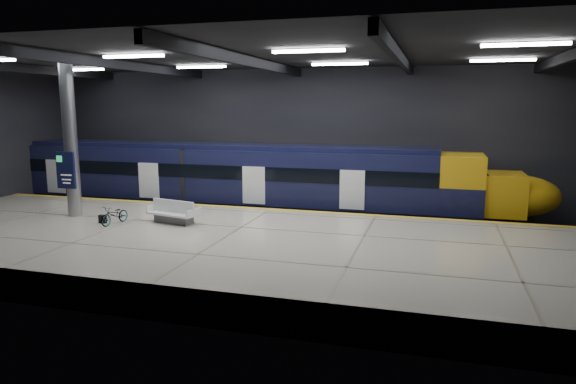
% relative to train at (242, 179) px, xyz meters
% --- Properties ---
extents(ground, '(30.00, 30.00, 0.00)m').
position_rel_train_xyz_m(ground, '(2.52, -5.50, -2.06)').
color(ground, black).
rests_on(ground, ground).
extents(room_shell, '(30.10, 16.10, 8.05)m').
position_rel_train_xyz_m(room_shell, '(2.51, -5.49, 3.66)').
color(room_shell, black).
rests_on(room_shell, ground).
extents(platform, '(30.00, 11.00, 1.10)m').
position_rel_train_xyz_m(platform, '(2.52, -8.00, -1.51)').
color(platform, beige).
rests_on(platform, ground).
extents(safety_strip, '(30.00, 0.40, 0.01)m').
position_rel_train_xyz_m(safety_strip, '(2.52, -2.75, -0.95)').
color(safety_strip, gold).
rests_on(safety_strip, platform).
extents(rails, '(30.00, 1.52, 0.16)m').
position_rel_train_xyz_m(rails, '(2.52, 0.00, -1.98)').
color(rails, gray).
rests_on(rails, ground).
extents(train, '(29.40, 2.84, 3.79)m').
position_rel_train_xyz_m(train, '(0.00, 0.00, 0.00)').
color(train, black).
rests_on(train, ground).
extents(bench, '(2.37, 1.38, 0.98)m').
position_rel_train_xyz_m(bench, '(-0.49, -6.61, -0.61)').
color(bench, '#595B60').
rests_on(bench, platform).
extents(bicycle, '(0.73, 1.57, 0.79)m').
position_rel_train_xyz_m(bicycle, '(-2.75, -7.47, -0.56)').
color(bicycle, '#99999E').
rests_on(bicycle, platform).
extents(pannier_bag, '(0.30, 0.18, 0.35)m').
position_rel_train_xyz_m(pannier_bag, '(-3.35, -7.47, -0.78)').
color(pannier_bag, black).
rests_on(pannier_bag, platform).
extents(info_column, '(0.90, 0.78, 6.90)m').
position_rel_train_xyz_m(info_column, '(-5.48, -6.52, 2.40)').
color(info_column, '#9EA0A5').
rests_on(info_column, platform).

